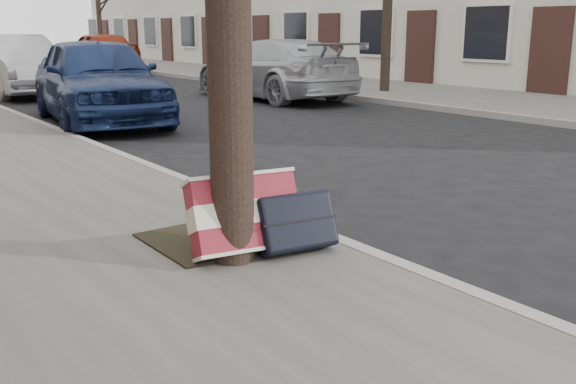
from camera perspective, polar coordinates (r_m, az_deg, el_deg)
ground at (r=5.18m, az=20.09°, el=-4.50°), size 120.00×120.00×0.00m
far_sidewalk at (r=21.38m, az=-2.23°, el=10.15°), size 4.00×70.00×0.12m
dirt_patch at (r=4.65m, az=-6.80°, el=-4.14°), size 0.85×0.85×0.02m
suitcase_red at (r=4.25m, az=-3.91°, el=-2.01°), size 0.78×0.52×0.56m
suitcase_navy at (r=4.31m, az=0.65°, el=-2.65°), size 0.59×0.40×0.43m
car_near_front at (r=11.69m, az=-16.53°, el=9.59°), size 2.43×4.64×1.51m
car_near_mid at (r=17.42m, az=-23.12°, el=10.34°), size 1.78×4.54×1.47m
car_far_front at (r=15.19m, az=-1.32°, el=10.87°), size 1.99×4.77×1.38m
car_far_back at (r=25.57m, az=-16.42°, el=11.86°), size 1.88×4.52×1.53m
tree_far_c at (r=32.59m, az=-16.50°, el=15.31°), size 0.23×0.23×4.77m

